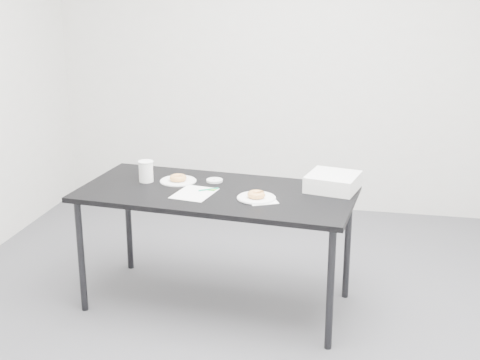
% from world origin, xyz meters
% --- Properties ---
extents(floor, '(4.00, 4.00, 0.00)m').
position_xyz_m(floor, '(0.00, 0.00, 0.00)').
color(floor, '#4F4F54').
rests_on(floor, ground).
extents(wall_back, '(4.00, 0.02, 2.70)m').
position_xyz_m(wall_back, '(0.00, 2.00, 1.35)').
color(wall_back, silver).
rests_on(wall_back, floor).
extents(table, '(1.69, 0.91, 0.74)m').
position_xyz_m(table, '(-0.16, 0.09, 0.69)').
color(table, black).
rests_on(table, floor).
extents(scorecard, '(0.25, 0.30, 0.00)m').
position_xyz_m(scorecard, '(-0.28, 0.02, 0.74)').
color(scorecard, white).
rests_on(scorecard, table).
extents(logo_patch, '(0.05, 0.05, 0.00)m').
position_xyz_m(logo_patch, '(-0.19, 0.10, 0.75)').
color(logo_patch, green).
rests_on(logo_patch, scorecard).
extents(pen, '(0.11, 0.08, 0.01)m').
position_xyz_m(pen, '(-0.21, 0.09, 0.75)').
color(pen, '#0C8661').
rests_on(pen, scorecard).
extents(napkin, '(0.21, 0.21, 0.00)m').
position_xyz_m(napkin, '(0.14, -0.03, 0.74)').
color(napkin, white).
rests_on(napkin, table).
extents(plate_near, '(0.22, 0.22, 0.01)m').
position_xyz_m(plate_near, '(0.10, -0.00, 0.75)').
color(plate_near, white).
rests_on(plate_near, napkin).
extents(donut_near, '(0.13, 0.13, 0.04)m').
position_xyz_m(donut_near, '(0.10, -0.00, 0.77)').
color(donut_near, '#D38743').
rests_on(donut_near, plate_near).
extents(plate_far, '(0.23, 0.23, 0.01)m').
position_xyz_m(plate_far, '(-0.44, 0.22, 0.75)').
color(plate_far, white).
rests_on(plate_far, table).
extents(donut_far, '(0.13, 0.13, 0.04)m').
position_xyz_m(donut_far, '(-0.44, 0.22, 0.77)').
color(donut_far, '#D38743').
rests_on(donut_far, plate_far).
extents(coffee_cup, '(0.09, 0.09, 0.13)m').
position_xyz_m(coffee_cup, '(-0.63, 0.19, 0.81)').
color(coffee_cup, white).
rests_on(coffee_cup, table).
extents(cup_lid, '(0.10, 0.10, 0.01)m').
position_xyz_m(cup_lid, '(-0.22, 0.27, 0.75)').
color(cup_lid, silver).
rests_on(cup_lid, table).
extents(bakery_box, '(0.34, 0.34, 0.10)m').
position_xyz_m(bakery_box, '(0.52, 0.26, 0.79)').
color(bakery_box, silver).
rests_on(bakery_box, table).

